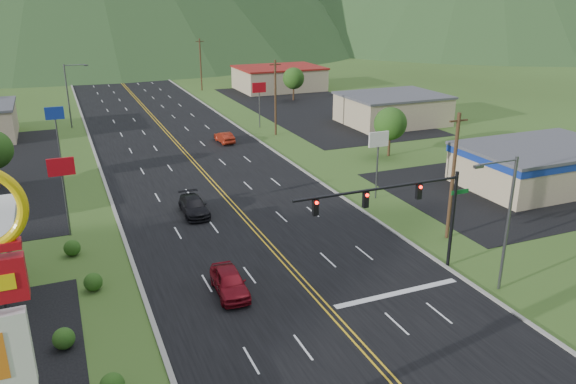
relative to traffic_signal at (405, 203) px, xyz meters
name	(u,v)px	position (x,y,z in m)	size (l,w,h in m)	color
traffic_signal	(405,203)	(0.00, 0.00, 0.00)	(13.10, 0.43, 7.00)	black
streetlight_east	(505,216)	(4.70, -4.00, -0.15)	(3.28, 0.25, 9.00)	#59595E
streetlight_west	(70,92)	(-18.16, 56.00, -0.15)	(3.28, 0.25, 9.00)	#59595E
building_east_near	(540,164)	(23.52, 11.00, -3.06)	(15.40, 10.40, 4.10)	tan
building_east_mid	(392,109)	(25.52, 41.00, -3.17)	(14.40, 11.40, 4.30)	tan
building_east_far	(279,78)	(21.52, 76.00, -3.07)	(16.40, 12.40, 4.50)	tan
pole_sign_west_a	(62,175)	(-20.48, 16.00, -0.28)	(2.00, 0.18, 6.40)	#59595E
pole_sign_west_b	(55,119)	(-20.48, 38.00, -0.28)	(2.00, 0.18, 6.40)	#59595E
pole_sign_east_a	(378,146)	(6.52, 14.00, -0.28)	(2.00, 0.18, 6.40)	#59595E
pole_sign_east_b	(259,92)	(6.52, 46.00, -0.28)	(2.00, 0.18, 6.40)	#59595E
tree_east_a	(390,124)	(15.52, 26.00, -1.44)	(3.84, 3.84, 5.82)	#382314
tree_east_b	(294,78)	(19.52, 64.00, -1.44)	(3.84, 3.84, 5.82)	#382314
utility_pole_a	(453,176)	(7.02, 4.00, -0.20)	(1.60, 0.28, 10.00)	#382314
utility_pole_b	(275,97)	(7.02, 41.00, -0.20)	(1.60, 0.28, 10.00)	#382314
utility_pole_c	(201,64)	(7.02, 81.00, -0.20)	(1.60, 0.28, 10.00)	#382314
utility_pole_d	(162,47)	(7.02, 121.00, -0.20)	(1.60, 0.28, 10.00)	#382314
car_red_near	(230,282)	(-11.43, 2.20, -4.53)	(1.89, 4.69, 1.60)	maroon
car_dark_mid	(194,207)	(-10.27, 16.54, -4.60)	(2.05, 5.05, 1.46)	black
car_red_far	(224,138)	(-0.71, 39.45, -4.64)	(1.45, 4.16, 1.37)	maroon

